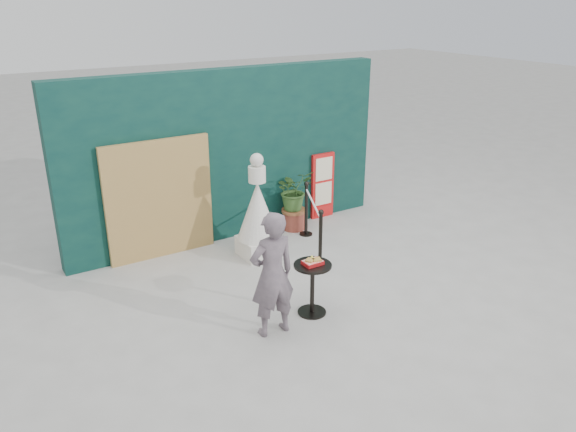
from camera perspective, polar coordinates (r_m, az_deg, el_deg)
The scene contains 10 objects.
ground at distance 8.08m, azimuth 4.58°, elevation -9.29°, with size 60.00×60.00×0.00m, color #ADAAA5.
back_wall at distance 9.99m, azimuth -5.98°, elevation 6.16°, with size 6.00×0.30×3.00m, color black.
bamboo_fence at distance 9.45m, azimuth -12.91°, elevation 1.63°, with size 1.80×0.08×2.00m, color tan.
woman at distance 7.12m, azimuth -1.61°, elevation -5.97°, with size 0.62×0.40×1.69m, color slate.
menu_board at distance 11.01m, azimuth 3.54°, elevation 3.08°, with size 0.50×0.07×1.30m.
statue at distance 9.30m, azimuth -3.08°, elevation 0.08°, with size 0.70×0.70×1.79m.
cafe_table at distance 7.71m, azimuth 2.49°, elevation -6.60°, with size 0.52×0.52×0.75m.
food_basket at distance 7.58m, azimuth 2.53°, elevation -4.66°, with size 0.26×0.19×0.11m.
planter at distance 10.40m, azimuth 0.60°, elevation 2.09°, with size 0.68×0.59×1.15m.
stanchion_barrier at distance 9.55m, azimuth 2.53°, elevation -0.85°, with size 0.84×1.54×1.03m.
Camera 1 is at (-4.21, -5.52, 4.13)m, focal length 35.00 mm.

